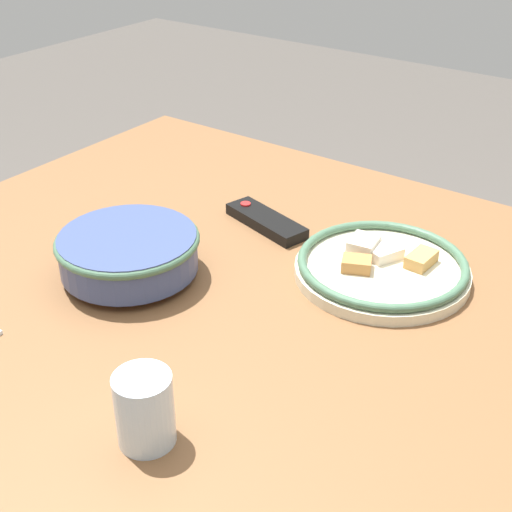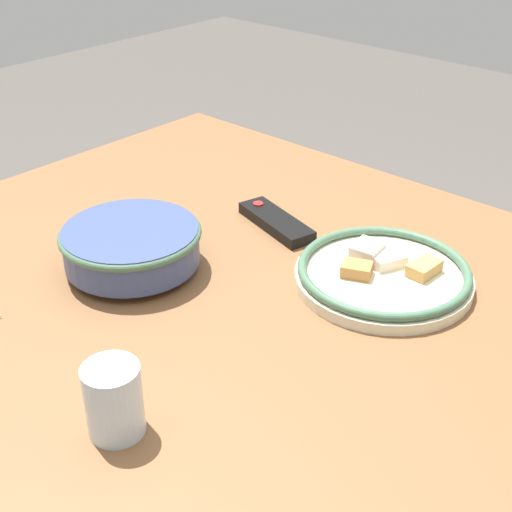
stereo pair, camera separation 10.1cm
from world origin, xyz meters
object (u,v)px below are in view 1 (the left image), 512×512
(tv_remote, at_px, (266,221))
(noodle_bowl, at_px, (129,252))
(drinking_glass, at_px, (145,409))
(food_plate, at_px, (382,267))

(tv_remote, bearing_deg, noodle_bowl, 178.79)
(tv_remote, xyz_separation_m, drinking_glass, (0.19, -0.50, 0.04))
(food_plate, xyz_separation_m, drinking_glass, (-0.05, -0.47, 0.03))
(noodle_bowl, bearing_deg, drinking_glass, -42.63)
(noodle_bowl, height_order, drinking_glass, drinking_glass)
(food_plate, distance_m, drinking_glass, 0.48)
(food_plate, relative_size, tv_remote, 1.55)
(noodle_bowl, bearing_deg, food_plate, 35.63)
(tv_remote, bearing_deg, drinking_glass, -144.09)
(noodle_bowl, distance_m, tv_remote, 0.27)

